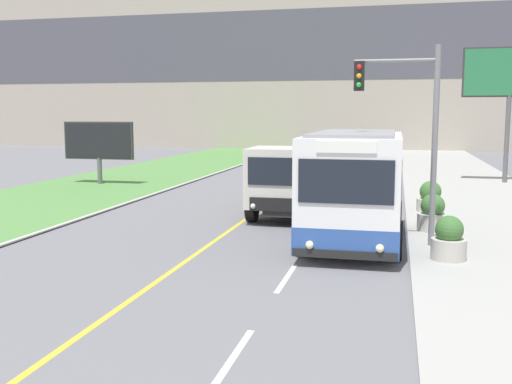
# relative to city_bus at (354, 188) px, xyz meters

# --- Properties ---
(apartment_block_background) EXTENTS (80.00, 8.04, 19.92)m
(apartment_block_background) POSITION_rel_city_bus_xyz_m (-3.96, 47.55, 8.35)
(apartment_block_background) COLOR #A89E8E
(apartment_block_background) RESTS_ON ground_plane
(city_bus) EXTENTS (2.69, 6.08, 3.19)m
(city_bus) POSITION_rel_city_bus_xyz_m (0.00, 0.00, 0.00)
(city_bus) COLOR white
(city_bus) RESTS_ON ground_plane
(dump_truck) EXTENTS (2.49, 6.64, 2.54)m
(dump_truck) POSITION_rel_city_bus_xyz_m (-2.53, 3.86, -0.34)
(dump_truck) COLOR black
(dump_truck) RESTS_ON ground_plane
(traffic_light_mast) EXTENTS (2.28, 0.32, 5.52)m
(traffic_light_mast) POSITION_rel_city_bus_xyz_m (1.47, -0.07, 1.91)
(traffic_light_mast) COLOR slate
(traffic_light_mast) RESTS_ON ground_plane
(billboard_large) EXTENTS (4.70, 0.24, 7.07)m
(billboard_large) POSITION_rel_city_bus_xyz_m (6.74, 16.48, 3.86)
(billboard_large) COLOR #59595B
(billboard_large) RESTS_ON ground_plane
(billboard_small) EXTENTS (3.82, 0.24, 3.26)m
(billboard_small) POSITION_rel_city_bus_xyz_m (-13.94, 11.48, 0.59)
(billboard_small) COLOR #59595B
(billboard_small) RESTS_ON ground_plane
(planter_round_near) EXTENTS (0.87, 0.87, 1.11)m
(planter_round_near) POSITION_rel_city_bus_xyz_m (2.48, -1.65, -1.04)
(planter_round_near) COLOR #B7B2A8
(planter_round_near) RESTS_ON sidewalk_right
(planter_round_second) EXTENTS (0.92, 0.92, 1.15)m
(planter_round_second) POSITION_rel_city_bus_xyz_m (2.29, 2.13, -1.03)
(planter_round_second) COLOR #B7B2A8
(planter_round_second) RESTS_ON sidewalk_right
(planter_round_third) EXTENTS (0.98, 0.98, 1.13)m
(planter_round_third) POSITION_rel_city_bus_xyz_m (2.41, 5.91, -1.04)
(planter_round_third) COLOR #B7B2A8
(planter_round_third) RESTS_ON sidewalk_right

